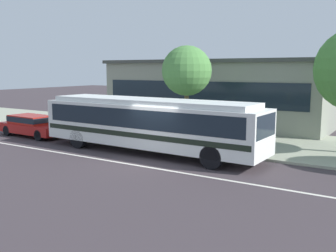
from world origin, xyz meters
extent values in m
plane|color=#3C3338|center=(0.00, 0.00, 0.00)|extent=(120.00, 120.00, 0.00)
cube|color=#999E88|center=(0.00, 6.88, 0.06)|extent=(60.00, 8.00, 0.12)
cube|color=silver|center=(0.00, -0.80, 0.00)|extent=(56.00, 0.16, 0.01)
cube|color=silver|center=(-1.12, 1.53, 1.43)|extent=(11.87, 2.73, 2.00)
cube|color=silver|center=(-1.12, 1.53, 2.55)|extent=(10.92, 2.41, 0.24)
cube|color=#19232D|center=(-1.12, 1.53, 1.83)|extent=(11.16, 2.74, 0.88)
cube|color=black|center=(-1.12, 1.53, 1.07)|extent=(11.63, 2.75, 0.24)
cube|color=#19232D|center=(4.74, 1.40, 1.83)|extent=(0.17, 2.17, 0.96)
cylinder|color=black|center=(2.92, 2.54, 0.50)|extent=(1.01, 0.30, 1.00)
cylinder|color=black|center=(2.87, 0.35, 0.50)|extent=(1.01, 0.30, 1.00)
cylinder|color=black|center=(-4.88, 2.71, 0.50)|extent=(1.01, 0.30, 1.00)
cylinder|color=black|center=(-4.93, 0.53, 0.50)|extent=(1.01, 0.30, 1.00)
cube|color=#AB1A18|center=(-9.86, 1.62, 0.52)|extent=(4.76, 1.95, 0.55)
cube|color=#A91E15|center=(-10.09, 1.63, 1.04)|extent=(2.69, 1.65, 0.50)
cube|color=#19232D|center=(-10.09, 1.63, 1.06)|extent=(2.74, 1.67, 0.32)
cylinder|color=black|center=(-8.28, 2.32, 0.32)|extent=(0.65, 0.25, 0.64)
cylinder|color=black|center=(-8.34, 0.79, 0.32)|extent=(0.65, 0.25, 0.64)
cylinder|color=black|center=(-11.37, 2.45, 0.32)|extent=(0.65, 0.25, 0.64)
cylinder|color=black|center=(-11.43, 0.92, 0.32)|extent=(0.65, 0.25, 0.64)
cylinder|color=navy|center=(-1.04, 4.01, 0.54)|extent=(0.14, 0.14, 0.83)
cylinder|color=navy|center=(-1.19, 3.95, 0.54)|extent=(0.14, 0.14, 0.83)
cylinder|color=green|center=(-1.12, 3.98, 1.28)|extent=(0.43, 0.43, 0.64)
sphere|color=pink|center=(-1.12, 3.98, 1.70)|extent=(0.21, 0.21, 0.21)
cylinder|color=gray|center=(2.08, 3.39, 1.24)|extent=(0.08, 0.08, 2.23)
cube|color=yellow|center=(2.08, 3.39, 2.15)|extent=(0.06, 0.44, 0.56)
cylinder|color=brown|center=(-1.31, 5.58, 1.57)|extent=(0.24, 0.24, 2.89)
sphere|color=#4B8440|center=(-1.31, 5.58, 4.01)|extent=(2.85, 2.85, 2.85)
cube|color=gray|center=(-2.44, 12.17, 2.26)|extent=(15.78, 6.36, 4.52)
cube|color=#19232D|center=(-2.44, 8.97, 2.48)|extent=(14.51, 0.04, 1.63)
cube|color=#404340|center=(-2.44, 12.17, 4.64)|extent=(16.18, 6.76, 0.24)
camera|label=1|loc=(9.72, -13.79, 4.11)|focal=41.46mm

